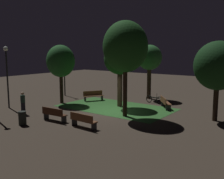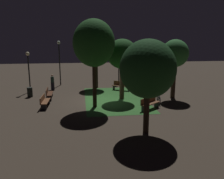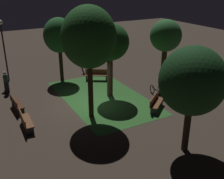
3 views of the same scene
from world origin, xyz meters
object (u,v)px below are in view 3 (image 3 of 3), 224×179
object	(u,v)px
bench_corner	(25,121)
tree_lawn_side	(166,37)
bench_back_row	(156,102)
pedestrian	(6,82)
lamp_post_plaza_west	(3,41)
bench_by_lamp	(16,103)
bench_front_right	(96,74)
lamp_post_path_center	(80,36)
tree_left_canopy	(110,43)
tree_tall_center	(192,81)
bicycle	(156,92)
tree_near_wall	(59,36)
tree_back_right	(89,38)

from	to	relation	value
bench_corner	tree_lawn_side	bearing A→B (deg)	98.00
bench_back_row	pedestrian	size ratio (longest dim) A/B	1.06
lamp_post_plaza_west	bench_corner	bearing A→B (deg)	-3.55
pedestrian	lamp_post_plaza_west	bearing A→B (deg)	168.36
bench_by_lamp	pedestrian	bearing A→B (deg)	-179.52
bench_front_right	bench_by_lamp	bearing A→B (deg)	-69.91
lamp_post_plaza_west	lamp_post_path_center	bearing A→B (deg)	95.59
tree_left_canopy	pedestrian	xyz separation A→B (m)	(-4.04, -6.25, -2.91)
tree_left_canopy	lamp_post_path_center	xyz separation A→B (m)	(-7.35, 0.92, -0.89)
tree_tall_center	bench_by_lamp	bearing A→B (deg)	-142.83
lamp_post_plaza_west	tree_tall_center	bearing A→B (deg)	22.11
tree_tall_center	lamp_post_plaza_west	size ratio (longest dim) A/B	1.06
tree_tall_center	lamp_post_plaza_west	distance (m)	15.30
bicycle	tree_tall_center	bearing A→B (deg)	-24.80
bench_by_lamp	tree_left_canopy	bearing A→B (deg)	82.55
bench_corner	lamp_post_plaza_west	bearing A→B (deg)	176.45
tree_lawn_side	pedestrian	world-z (taller)	tree_lawn_side
lamp_post_path_center	bicycle	bearing A→B (deg)	11.21
bench_front_right	pedestrian	bearing A→B (deg)	-96.28
tree_lawn_side	lamp_post_plaza_west	world-z (taller)	tree_lawn_side
bicycle	tree_lawn_side	bearing A→B (deg)	130.06
tree_near_wall	lamp_post_path_center	xyz separation A→B (m)	(-2.51, 2.75, -0.70)
tree_back_right	lamp_post_plaza_west	xyz separation A→B (m)	(-8.84, -3.26, -1.49)
bench_by_lamp	bench_back_row	size ratio (longest dim) A/B	1.06
tree_tall_center	lamp_post_plaza_west	xyz separation A→B (m)	(-14.17, -5.76, -0.29)
tree_near_wall	tree_back_right	xyz separation A→B (m)	(6.98, -0.61, 1.16)
tree_near_wall	bench_corner	bearing A→B (deg)	-33.81
bench_front_right	tree_back_right	bearing A→B (deg)	-28.89
tree_tall_center	tree_lawn_side	xyz separation A→B (m)	(-7.26, 4.44, 0.23)
bench_corner	tree_left_canopy	size ratio (longest dim) A/B	0.36
bench_front_right	tree_tall_center	bearing A→B (deg)	-2.66
bench_front_right	tree_lawn_side	xyz separation A→B (m)	(3.50, 3.94, 3.29)
lamp_post_path_center	lamp_post_plaza_west	bearing A→B (deg)	-84.41
lamp_post_path_center	bicycle	size ratio (longest dim) A/B	2.40
bench_corner	tree_back_right	world-z (taller)	tree_back_right
tree_lawn_side	pedestrian	bearing A→B (deg)	-111.57
tree_near_wall	tree_tall_center	distance (m)	12.45
pedestrian	bench_back_row	bearing A→B (deg)	46.68
lamp_post_plaza_west	tree_left_canopy	bearing A→B (deg)	40.39
bicycle	tree_near_wall	bearing A→B (deg)	-145.20
tree_tall_center	tree_near_wall	bearing A→B (deg)	-171.28
lamp_post_plaza_west	tree_back_right	bearing A→B (deg)	20.23
tree_lawn_side	tree_left_canopy	bearing A→B (deg)	-92.65
bench_front_right	tree_near_wall	world-z (taller)	tree_near_wall
bench_front_right	lamp_post_plaza_west	bearing A→B (deg)	-118.60
bench_by_lamp	bench_back_row	bearing A→B (deg)	62.12
bench_front_right	tree_left_canopy	distance (m)	4.68
bench_by_lamp	bench_front_right	size ratio (longest dim) A/B	1.02
tree_near_wall	pedestrian	world-z (taller)	tree_near_wall
pedestrian	tree_left_canopy	bearing A→B (deg)	57.13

